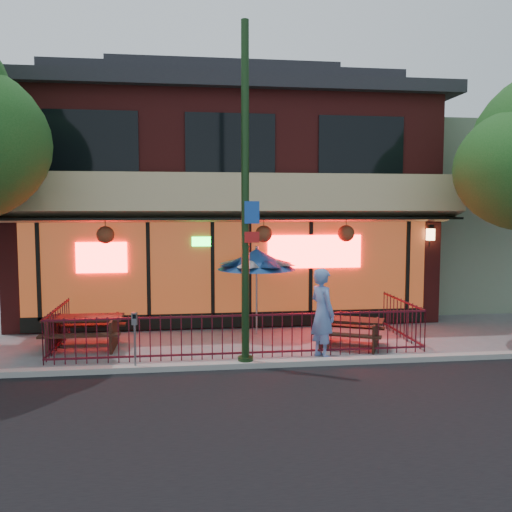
{
  "coord_description": "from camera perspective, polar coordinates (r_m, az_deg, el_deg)",
  "views": [
    {
      "loc": [
        -1.2,
        -11.38,
        3.28
      ],
      "look_at": [
        0.53,
        2.0,
        2.09
      ],
      "focal_mm": 38.0,
      "sensor_mm": 36.0,
      "label": 1
    }
  ],
  "objects": [
    {
      "name": "neighbor_building",
      "position": [
        21.64,
        20.8,
        3.96
      ],
      "size": [
        6.0,
        7.0,
        6.0
      ],
      "primitive_type": "cube",
      "color": "slate",
      "rests_on": "ground"
    },
    {
      "name": "ground",
      "position": [
        11.9,
        -1.33,
        -10.96
      ],
      "size": [
        80.0,
        80.0,
        0.0
      ],
      "primitive_type": "plane",
      "color": "gray",
      "rests_on": "ground"
    },
    {
      "name": "restaurant_building",
      "position": [
        18.55,
        -3.69,
        7.63
      ],
      "size": [
        12.96,
        9.49,
        8.05
      ],
      "color": "maroon",
      "rests_on": "ground"
    },
    {
      "name": "picnic_table_left",
      "position": [
        13.4,
        -17.66,
        -7.18
      ],
      "size": [
        1.8,
        1.38,
        0.76
      ],
      "color": "#3D1F16",
      "rests_on": "ground"
    },
    {
      "name": "pedestrian",
      "position": [
        12.03,
        7.0,
        -5.97
      ],
      "size": [
        0.7,
        0.85,
        1.98
      ],
      "primitive_type": "imported",
      "rotation": [
        0.0,
        0.0,
        1.94
      ],
      "color": "#6487C9",
      "rests_on": "ground"
    },
    {
      "name": "picnic_table_right",
      "position": [
        13.17,
        9.83,
        -7.51
      ],
      "size": [
        1.92,
        1.74,
        0.67
      ],
      "color": "black",
      "rests_on": "ground"
    },
    {
      "name": "parking_meter_near",
      "position": [
        11.22,
        -12.65,
        -7.78
      ],
      "size": [
        0.12,
        0.11,
        1.2
      ],
      "color": "gray",
      "rests_on": "ground"
    },
    {
      "name": "street_light",
      "position": [
        11.04,
        -1.13,
        4.35
      ],
      "size": [
        0.43,
        0.32,
        7.0
      ],
      "color": "#173216",
      "rests_on": "ground"
    },
    {
      "name": "patio_umbrella",
      "position": [
        13.96,
        0.07,
        -0.33
      ],
      "size": [
        2.03,
        2.03,
        2.32
      ],
      "color": "gray",
      "rests_on": "ground"
    },
    {
      "name": "curb",
      "position": [
        11.41,
        -1.06,
        -11.36
      ],
      "size": [
        80.0,
        0.25,
        0.12
      ],
      "primitive_type": "cube",
      "color": "#999993",
      "rests_on": "ground"
    },
    {
      "name": "patio_fence",
      "position": [
        12.23,
        -1.58,
        -7.48
      ],
      "size": [
        8.44,
        2.62,
        1.0
      ],
      "color": "#4D101D",
      "rests_on": "ground"
    }
  ]
}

